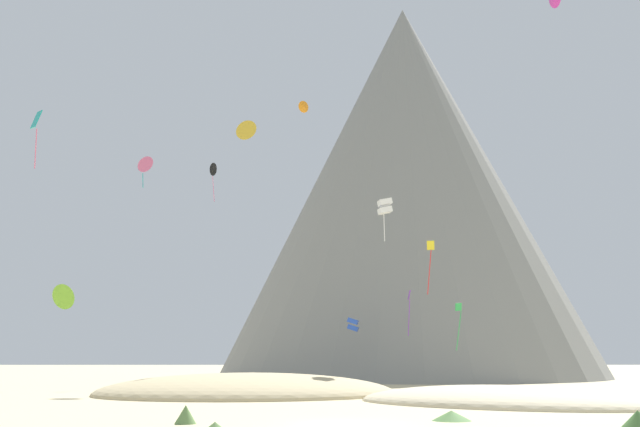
{
  "coord_description": "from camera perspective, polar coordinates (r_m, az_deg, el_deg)",
  "views": [
    {
      "loc": [
        -1.45,
        -35.8,
        3.22
      ],
      "look_at": [
        -1.02,
        33.25,
        16.31
      ],
      "focal_mm": 41.79,
      "sensor_mm": 36.0,
      "label": 1
    }
  ],
  "objects": [
    {
      "name": "dune_foreground_right",
      "position": [
        62.46,
        -5.62,
        -13.64
      ],
      "size": [
        27.89,
        24.0,
        3.5
      ],
      "primitive_type": "ellipsoid",
      "rotation": [
        0.0,
        0.0,
        0.19
      ],
      "color": "#C6B284",
      "rests_on": "ground_plane"
    },
    {
      "name": "rock_massif",
      "position": [
        112.98,
        7.65,
        0.62
      ],
      "size": [
        77.79,
        77.79,
        57.1
      ],
      "color": "gray",
      "rests_on": "ground_plane"
    },
    {
      "name": "kite_gold_high",
      "position": [
        83.2,
        -5.64,
        6.34
      ],
      "size": [
        2.54,
        1.44,
        2.42
      ],
      "rotation": [
        0.0,
        0.0,
        2.85
      ],
      "color": "gold"
    },
    {
      "name": "kite_yellow_low",
      "position": [
        66.72,
        8.43,
        -3.3
      ],
      "size": [
        0.76,
        0.31,
        4.79
      ],
      "rotation": [
        0.0,
        0.0,
        2.55
      ],
      "color": "yellow"
    },
    {
      "name": "ground_plane",
      "position": [
        35.97,
        2.03,
        -15.86
      ],
      "size": [
        400.0,
        400.0,
        0.0
      ],
      "primitive_type": "plane",
      "color": "beige"
    },
    {
      "name": "bush_low_patch",
      "position": [
        37.35,
        23.17,
        -14.26
      ],
      "size": [
        1.85,
        1.85,
        0.76
      ],
      "primitive_type": "cone",
      "rotation": [
        0.0,
        0.0,
        4.41
      ],
      "color": "#477238",
      "rests_on": "ground_plane"
    },
    {
      "name": "kite_blue_low",
      "position": [
        83.09,
        2.54,
        -8.49
      ],
      "size": [
        1.39,
        1.31,
        1.56
      ],
      "rotation": [
        0.0,
        0.0,
        4.53
      ],
      "color": "blue"
    },
    {
      "name": "dune_foreground_left",
      "position": [
        52.18,
        13.96,
        -13.96
      ],
      "size": [
        24.21,
        22.27,
        2.41
      ],
      "primitive_type": "ellipsoid",
      "rotation": [
        0.0,
        0.0,
        2.52
      ],
      "color": "beige",
      "rests_on": "ground_plane"
    },
    {
      "name": "kite_black_mid",
      "position": [
        90.89,
        -8.22,
        3.3
      ],
      "size": [
        1.0,
        1.6,
        4.84
      ],
      "rotation": [
        0.0,
        0.0,
        4.3
      ],
      "color": "black"
    },
    {
      "name": "bush_near_left",
      "position": [
        36.87,
        -10.25,
        -14.9
      ],
      "size": [
        1.36,
        1.36,
        0.87
      ],
      "primitive_type": "cone",
      "rotation": [
        0.0,
        0.0,
        2.75
      ],
      "color": "#668C4C",
      "rests_on": "ground_plane"
    },
    {
      "name": "kite_white_mid",
      "position": [
        74.29,
        4.99,
        0.53
      ],
      "size": [
        1.49,
        1.41,
        4.33
      ],
      "rotation": [
        0.0,
        0.0,
        1.72
      ],
      "color": "white"
    },
    {
      "name": "kite_violet_low",
      "position": [
        82.36,
        6.83,
        -6.73
      ],
      "size": [
        0.38,
        0.98,
        4.98
      ],
      "rotation": [
        0.0,
        0.0,
        0.77
      ],
      "color": "purple"
    },
    {
      "name": "kite_lime_low",
      "position": [
        76.25,
        -19.1,
        -6.06
      ],
      "size": [
        2.1,
        2.5,
        2.51
      ],
      "rotation": [
        0.0,
        0.0,
        4.09
      ],
      "color": "#8CD133"
    },
    {
      "name": "kite_rainbow_mid",
      "position": [
        87.53,
        -13.2,
        3.65
      ],
      "size": [
        2.13,
        1.31,
        3.74
      ],
      "rotation": [
        0.0,
        0.0,
        2.8
      ],
      "color": "#E5668C"
    },
    {
      "name": "kite_orange_high",
      "position": [
        91.06,
        -1.24,
        8.19
      ],
      "size": [
        1.39,
        1.1,
        1.46
      ],
      "rotation": [
        0.0,
        0.0,
        0.6
      ],
      "color": "orange"
    },
    {
      "name": "kite_green_low",
      "position": [
        74.9,
        10.57,
        -7.77
      ],
      "size": [
        0.71,
        0.61,
        4.62
      ],
      "rotation": [
        0.0,
        0.0,
        6.03
      ],
      "color": "green"
    },
    {
      "name": "kite_teal_mid",
      "position": [
        63.03,
        -20.91,
        6.33
      ],
      "size": [
        1.03,
        0.96,
        4.72
      ],
      "rotation": [
        0.0,
        0.0,
        1.56
      ],
      "color": "teal"
    },
    {
      "name": "bush_ridge_crest",
      "position": [
        38.57,
        10.04,
        -14.99
      ],
      "size": [
        2.76,
        2.76,
        0.49
      ],
      "primitive_type": "cone",
      "rotation": [
        0.0,
        0.0,
        5.49
      ],
      "color": "#568442",
      "rests_on": "ground_plane"
    }
  ]
}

